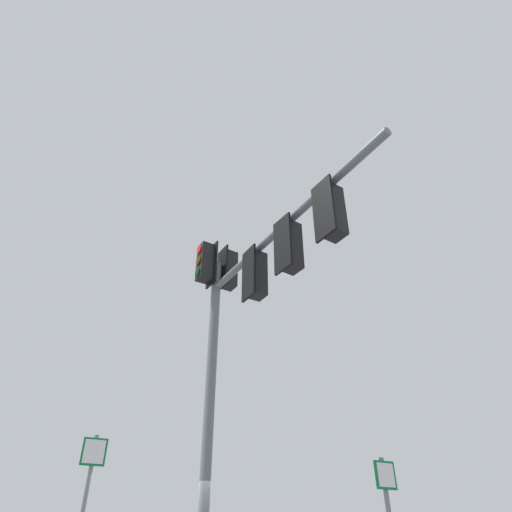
{
  "coord_description": "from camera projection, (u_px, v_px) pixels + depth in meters",
  "views": [
    {
      "loc": [
        9.25,
        0.78,
        1.38
      ],
      "look_at": [
        2.07,
        1.48,
        6.21
      ],
      "focal_mm": 31.95,
      "sensor_mm": 36.0,
      "label": 1
    }
  ],
  "objects": [
    {
      "name": "signal_mast_assembly",
      "position": [
        244.0,
        304.0,
        8.49
      ],
      "size": [
        4.96,
        2.8,
        7.39
      ],
      "color": "slate",
      "rests_on": "ground"
    }
  ]
}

